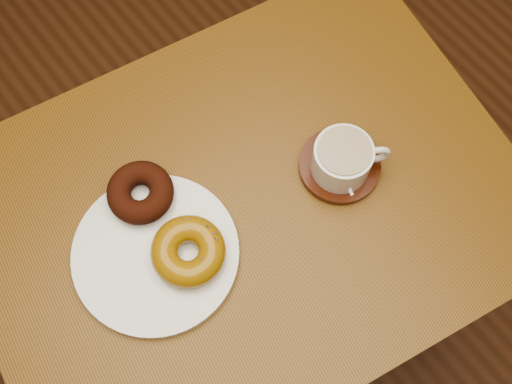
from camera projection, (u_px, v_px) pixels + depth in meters
ground at (157, 295)px, 1.80m from camera, size 6.00×6.00×0.00m
cafe_table at (247, 229)px, 1.15m from camera, size 0.98×0.80×0.82m
donut_plate at (156, 254)px, 0.99m from camera, size 0.29×0.29×0.02m
donut_cinnamon at (140, 192)px, 1.00m from camera, size 0.14×0.14×0.04m
donut_caramel at (188, 251)px, 0.96m from camera, size 0.12×0.12×0.04m
saucer at (340, 166)px, 1.04m from camera, size 0.18×0.18×0.01m
coffee_cup at (343, 159)px, 1.00m from camera, size 0.12×0.09×0.07m
teaspoon at (331, 157)px, 1.04m from camera, size 0.03×0.10×0.01m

